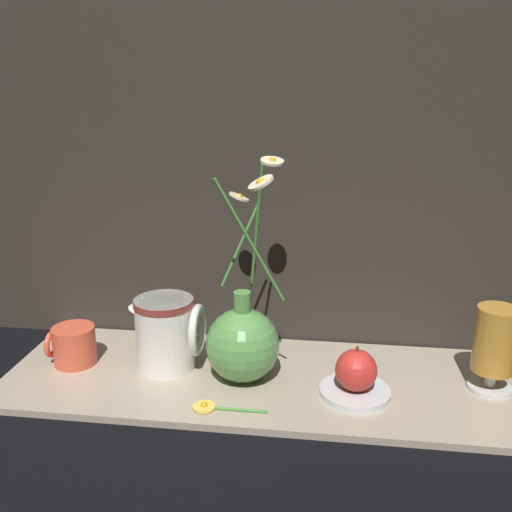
{
  "coord_description": "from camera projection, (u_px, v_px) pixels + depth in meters",
  "views": [
    {
      "loc": [
        0.11,
        -0.88,
        0.5
      ],
      "look_at": [
        -0.01,
        0.0,
        0.23
      ],
      "focal_mm": 40.0,
      "sensor_mm": 36.0,
      "label": 1
    }
  ],
  "objects": [
    {
      "name": "ground_plane",
      "position": [
        261.0,
        383.0,
        1.0
      ],
      "size": [
        6.0,
        6.0,
        0.0
      ],
      "primitive_type": "plane",
      "color": "black"
    },
    {
      "name": "shelf",
      "position": [
        261.0,
        380.0,
        0.99
      ],
      "size": [
        0.89,
        0.31,
        0.01
      ],
      "color": "tan",
      "rests_on": "ground_plane"
    },
    {
      "name": "backdrop_wall",
      "position": [
        274.0,
        54.0,
        1.0
      ],
      "size": [
        1.39,
        0.02,
        1.1
      ],
      "color": "#2D2823",
      "rests_on": "ground_plane"
    },
    {
      "name": "vase_with_flowers",
      "position": [
        243.0,
        342.0,
        0.97
      ],
      "size": [
        0.14,
        0.21,
        0.38
      ],
      "color": "#59994C",
      "rests_on": "shelf"
    },
    {
      "name": "yellow_mug",
      "position": [
        73.0,
        345.0,
        1.03
      ],
      "size": [
        0.09,
        0.08,
        0.07
      ],
      "color": "#DB5138",
      "rests_on": "shelf"
    },
    {
      "name": "ceramic_pitcher",
      "position": [
        167.0,
        330.0,
        1.01
      ],
      "size": [
        0.13,
        0.11,
        0.14
      ],
      "color": "white",
      "rests_on": "shelf"
    },
    {
      "name": "tea_glass",
      "position": [
        495.0,
        343.0,
        0.93
      ],
      "size": [
        0.07,
        0.07,
        0.14
      ],
      "color": "silver",
      "rests_on": "shelf"
    },
    {
      "name": "saucer_plate",
      "position": [
        355.0,
        392.0,
        0.93
      ],
      "size": [
        0.12,
        0.12,
        0.01
      ],
      "color": "silver",
      "rests_on": "shelf"
    },
    {
      "name": "orange_fruit",
      "position": [
        356.0,
        370.0,
        0.92
      ],
      "size": [
        0.07,
        0.07,
        0.08
      ],
      "color": "red",
      "rests_on": "saucer_plate"
    },
    {
      "name": "loose_daisy",
      "position": [
        213.0,
        407.0,
        0.89
      ],
      "size": [
        0.12,
        0.04,
        0.01
      ],
      "color": "#4C8E3D",
      "rests_on": "shelf"
    }
  ]
}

